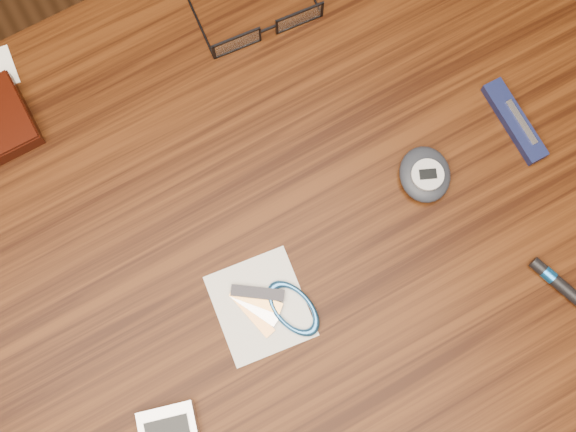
{
  "coord_description": "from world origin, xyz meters",
  "views": [
    {
      "loc": [
        -0.02,
        -0.11,
        1.46
      ],
      "look_at": [
        0.06,
        0.03,
        0.76
      ],
      "focal_mm": 45.0,
      "sensor_mm": 36.0,
      "label": 1
    }
  ],
  "objects_px": {
    "desk": "(257,285)",
    "notepad_keys": "(277,307)",
    "eyeglasses": "(265,25)",
    "pocket_knife": "(515,121)",
    "pedometer": "(425,174)"
  },
  "relations": [
    {
      "from": "desk",
      "to": "notepad_keys",
      "type": "distance_m",
      "value": 0.11
    },
    {
      "from": "eyeglasses",
      "to": "pocket_knife",
      "type": "xyz_separation_m",
      "value": [
        0.18,
        -0.22,
        -0.01
      ]
    },
    {
      "from": "eyeglasses",
      "to": "notepad_keys",
      "type": "xyz_separation_m",
      "value": [
        -0.13,
        -0.27,
        -0.01
      ]
    },
    {
      "from": "eyeglasses",
      "to": "pocket_knife",
      "type": "relative_size",
      "value": 1.49
    },
    {
      "from": "pocket_knife",
      "to": "desk",
      "type": "bearing_deg",
      "value": -178.78
    },
    {
      "from": "pedometer",
      "to": "notepad_keys",
      "type": "distance_m",
      "value": 0.2
    },
    {
      "from": "pedometer",
      "to": "notepad_keys",
      "type": "height_order",
      "value": "pedometer"
    },
    {
      "from": "desk",
      "to": "pocket_knife",
      "type": "distance_m",
      "value": 0.33
    },
    {
      "from": "eyeglasses",
      "to": "pedometer",
      "type": "xyz_separation_m",
      "value": [
        0.06,
        -0.22,
        -0.0
      ]
    },
    {
      "from": "desk",
      "to": "notepad_keys",
      "type": "relative_size",
      "value": 9.39
    },
    {
      "from": "eyeglasses",
      "to": "pocket_knife",
      "type": "height_order",
      "value": "eyeglasses"
    },
    {
      "from": "pedometer",
      "to": "desk",
      "type": "bearing_deg",
      "value": -179.49
    },
    {
      "from": "eyeglasses",
      "to": "notepad_keys",
      "type": "relative_size",
      "value": 1.33
    },
    {
      "from": "pedometer",
      "to": "eyeglasses",
      "type": "bearing_deg",
      "value": 105.88
    },
    {
      "from": "pedometer",
      "to": "notepad_keys",
      "type": "xyz_separation_m",
      "value": [
        -0.19,
        -0.04,
        -0.01
      ]
    }
  ]
}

